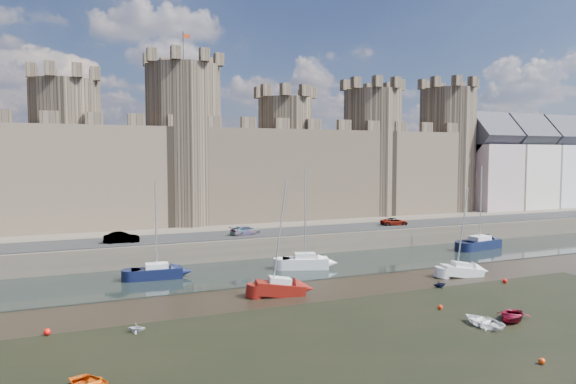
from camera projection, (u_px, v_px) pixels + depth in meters
name	position (u px, v px, depth m)	size (l,w,h in m)	color
ground	(311.00, 360.00, 31.32)	(160.00, 160.00, 0.00)	black
water_channel	(213.00, 275.00, 53.42)	(160.00, 12.00, 0.08)	black
quay	(160.00, 222.00, 86.49)	(160.00, 60.00, 2.50)	#4C443A
road	(192.00, 237.00, 62.45)	(160.00, 7.00, 0.10)	black
castle	(167.00, 161.00, 74.46)	(108.50, 11.00, 29.00)	#42382B
townhouses	(542.00, 165.00, 100.36)	(35.50, 9.05, 18.13)	#C5A8AB
car_1	(122.00, 238.00, 58.34)	(1.38, 3.95, 1.30)	gray
car_2	(246.00, 230.00, 64.46)	(1.65, 4.06, 1.18)	gray
car_3	(394.00, 222.00, 73.21)	(1.80, 3.90, 1.08)	gray
sailboat_1	(157.00, 272.00, 51.65)	(5.09, 2.32, 9.92)	black
sailboat_2	(305.00, 262.00, 56.30)	(5.38, 3.46, 10.83)	white
sailboat_3	(480.00, 243.00, 68.39)	(6.57, 3.48, 10.95)	black
sailboat_4	(280.00, 287.00, 45.69)	(4.63, 2.44, 10.30)	maroon
sailboat_5	(462.00, 270.00, 53.00)	(4.51, 2.42, 9.24)	silver
dinghy_2	(483.00, 321.00, 37.56)	(2.23, 0.65, 3.13)	white
dinghy_3	(137.00, 328.00, 36.14)	(1.09, 0.67, 1.26)	silver
dinghy_4	(512.00, 316.00, 38.70)	(2.46, 0.71, 3.44)	maroon
dinghy_7	(439.00, 284.00, 48.45)	(1.07, 0.65, 1.24)	black
buoy_1	(47.00, 332.00, 35.56)	(0.49, 0.49, 0.49)	#F8110B
buoy_2	(542.00, 361.00, 30.61)	(0.39, 0.39, 0.39)	red
buoy_3	(505.00, 281.00, 50.14)	(0.47, 0.47, 0.47)	red
buoy_5	(440.00, 307.00, 41.56)	(0.40, 0.40, 0.40)	red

